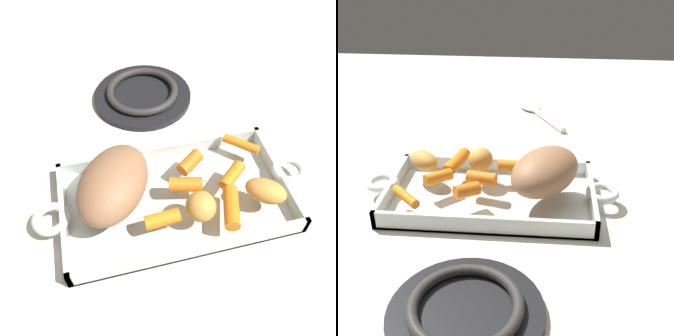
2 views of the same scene
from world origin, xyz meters
The scene contains 12 objects.
ground_plane centered at (0.00, 0.00, 0.00)m, with size 1.94×1.94×0.00m, color silver.
roasting_dish centered at (0.00, 0.00, 0.01)m, with size 0.45×0.21×0.03m.
pork_roast centered at (0.09, -0.01, 0.07)m, with size 0.15×0.10×0.07m, color #976746.
baby_carrot_long centered at (-0.01, 0.00, 0.04)m, with size 0.02×0.02×0.05m, color orange.
baby_carrot_northwest centered at (-0.07, 0.06, 0.04)m, with size 0.02×0.02×0.07m, color orange.
baby_carrot_center_left centered at (-0.13, -0.06, 0.04)m, with size 0.02×0.02×0.06m, color orange.
baby_carrot_southwest centered at (-0.09, 0.00, 0.04)m, with size 0.02×0.02×0.05m, color orange.
baby_carrot_center_right centered at (-0.03, -0.04, 0.04)m, with size 0.02×0.02×0.04m, color orange.
baby_carrot_short centered at (0.03, 0.05, 0.04)m, with size 0.02×0.02×0.05m, color orange.
potato_halved centered at (-0.13, 0.05, 0.05)m, with size 0.06×0.04×0.04m, color gold.
potato_near_roast centered at (-0.02, 0.05, 0.06)m, with size 0.05×0.04×0.04m, color gold.
stove_burner_rear centered at (0.00, -0.27, 0.01)m, with size 0.20×0.20×0.03m.
Camera 1 is at (0.09, 0.32, 0.50)m, focal length 38.78 mm.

